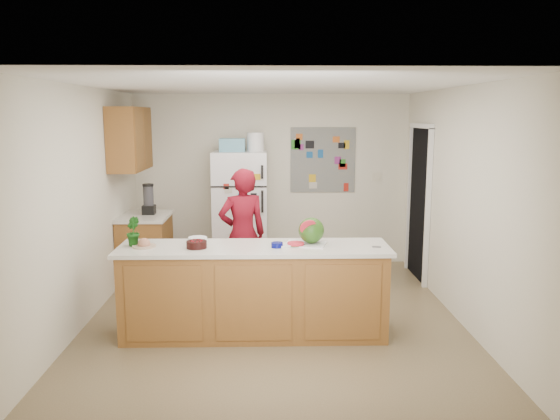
{
  "coord_description": "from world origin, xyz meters",
  "views": [
    {
      "loc": [
        -0.06,
        -5.75,
        2.19
      ],
      "look_at": [
        0.07,
        0.2,
        1.16
      ],
      "focal_mm": 35.0,
      "sensor_mm": 36.0,
      "label": 1
    }
  ],
  "objects_px": {
    "refrigerator": "(240,211)",
    "cherry_bowl": "(197,244)",
    "person": "(243,235)",
    "watermelon": "(311,230)"
  },
  "relations": [
    {
      "from": "person",
      "to": "cherry_bowl",
      "type": "xyz_separation_m",
      "value": [
        -0.39,
        -1.17,
        0.16
      ]
    },
    {
      "from": "watermelon",
      "to": "cherry_bowl",
      "type": "xyz_separation_m",
      "value": [
        -1.13,
        -0.13,
        -0.11
      ]
    },
    {
      "from": "refrigerator",
      "to": "person",
      "type": "distance_m",
      "value": 1.28
    },
    {
      "from": "refrigerator",
      "to": "cherry_bowl",
      "type": "distance_m",
      "value": 2.46
    },
    {
      "from": "watermelon",
      "to": "cherry_bowl",
      "type": "bearing_deg",
      "value": -173.18
    },
    {
      "from": "watermelon",
      "to": "refrigerator",
      "type": "bearing_deg",
      "value": 109.62
    },
    {
      "from": "person",
      "to": "watermelon",
      "type": "bearing_deg",
      "value": 108.82
    },
    {
      "from": "cherry_bowl",
      "to": "person",
      "type": "bearing_deg",
      "value": 71.48
    },
    {
      "from": "person",
      "to": "cherry_bowl",
      "type": "height_order",
      "value": "person"
    },
    {
      "from": "person",
      "to": "watermelon",
      "type": "relative_size",
      "value": 6.17
    }
  ]
}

